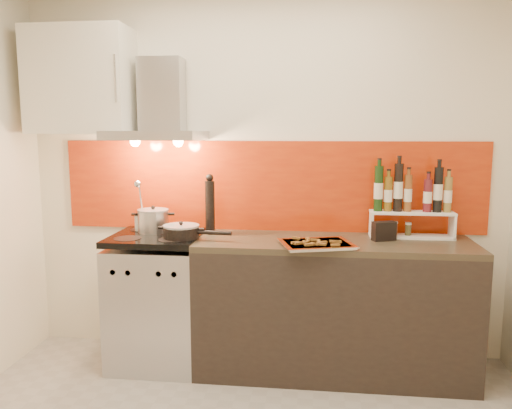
# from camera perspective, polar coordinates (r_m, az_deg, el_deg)

# --- Properties ---
(back_wall) EXTENTS (3.40, 0.02, 2.60)m
(back_wall) POSITION_cam_1_polar(r_m,az_deg,el_deg) (3.57, 0.84, 3.42)
(back_wall) COLOR silver
(back_wall) RESTS_ON ground
(backsplash) EXTENTS (3.00, 0.02, 0.64)m
(backsplash) POSITION_cam_1_polar(r_m,az_deg,el_deg) (3.56, 1.62, 2.11)
(backsplash) COLOR #9B2108
(backsplash) RESTS_ON back_wall
(range_stove) EXTENTS (0.60, 0.60, 0.91)m
(range_stove) POSITION_cam_1_polar(r_m,az_deg,el_deg) (3.60, -11.07, -10.72)
(range_stove) COLOR #B7B7BA
(range_stove) RESTS_ON ground
(counter) EXTENTS (1.80, 0.60, 0.90)m
(counter) POSITION_cam_1_polar(r_m,az_deg,el_deg) (3.44, 8.77, -11.40)
(counter) COLOR black
(counter) RESTS_ON ground
(range_hood) EXTENTS (0.62, 0.50, 0.61)m
(range_hood) POSITION_cam_1_polar(r_m,az_deg,el_deg) (3.54, -10.95, 10.40)
(range_hood) COLOR #B7B7BA
(range_hood) RESTS_ON back_wall
(upper_cabinet) EXTENTS (0.70, 0.35, 0.72)m
(upper_cabinet) POSITION_cam_1_polar(r_m,az_deg,el_deg) (3.75, -19.36, 13.15)
(upper_cabinet) COLOR #EDE6CE
(upper_cabinet) RESTS_ON back_wall
(stock_pot) EXTENTS (0.22, 0.22, 0.19)m
(stock_pot) POSITION_cam_1_polar(r_m,az_deg,el_deg) (3.56, -11.66, -1.80)
(stock_pot) COLOR #B7B7BA
(stock_pot) RESTS_ON range_stove
(saute_pan) EXTENTS (0.46, 0.24, 0.11)m
(saute_pan) POSITION_cam_1_polar(r_m,az_deg,el_deg) (3.33, -8.42, -3.06)
(saute_pan) COLOR black
(saute_pan) RESTS_ON range_stove
(utensil_jar) EXTENTS (0.08, 0.12, 0.38)m
(utensil_jar) POSITION_cam_1_polar(r_m,az_deg,el_deg) (3.60, -13.12, -1.37)
(utensil_jar) COLOR silver
(utensil_jar) RESTS_ON range_stove
(pepper_mill) EXTENTS (0.07, 0.07, 0.42)m
(pepper_mill) POSITION_cam_1_polar(r_m,az_deg,el_deg) (3.45, -5.29, -0.08)
(pepper_mill) COLOR black
(pepper_mill) RESTS_ON counter
(step_shelf) EXTENTS (0.55, 0.15, 0.50)m
(step_shelf) POSITION_cam_1_polar(r_m,az_deg,el_deg) (3.47, 17.18, 0.05)
(step_shelf) COLOR white
(step_shelf) RESTS_ON counter
(caddy_box) EXTENTS (0.16, 0.12, 0.13)m
(caddy_box) POSITION_cam_1_polar(r_m,az_deg,el_deg) (3.36, 14.41, -3.00)
(caddy_box) COLOR black
(caddy_box) RESTS_ON counter
(baking_tray) EXTENTS (0.51, 0.44, 0.03)m
(baking_tray) POSITION_cam_1_polar(r_m,az_deg,el_deg) (3.12, 6.91, -4.48)
(baking_tray) COLOR silver
(baking_tray) RESTS_ON counter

